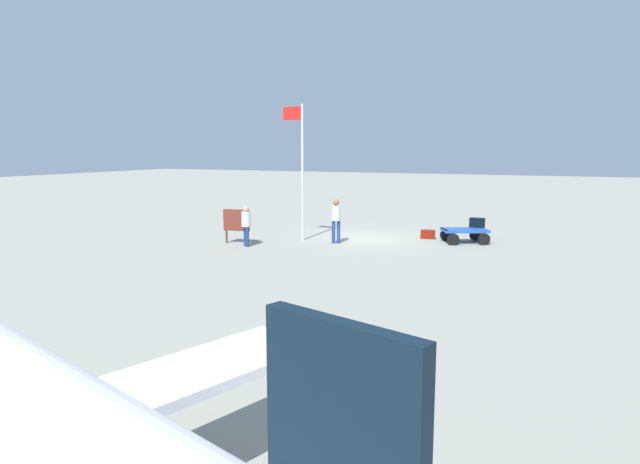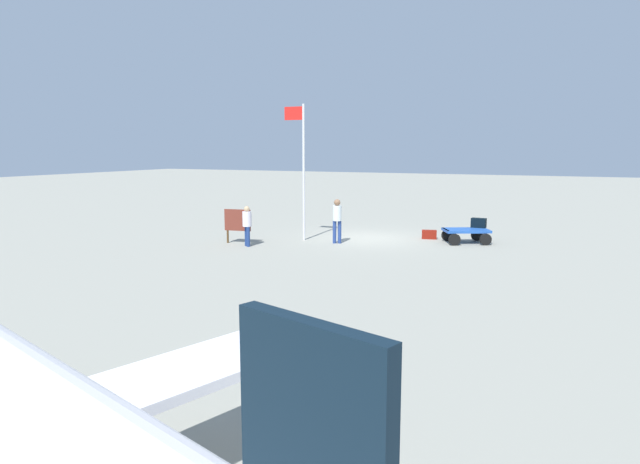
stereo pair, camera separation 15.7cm
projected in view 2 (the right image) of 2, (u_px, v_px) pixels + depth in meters
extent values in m
plane|color=gray|center=(367.00, 238.00, 23.23)|extent=(120.00, 120.00, 0.00)
cube|color=#2252AD|center=(466.00, 230.00, 22.03)|extent=(2.01, 1.70, 0.10)
cube|color=#2252AD|center=(446.00, 230.00, 21.99)|extent=(0.51, 0.91, 0.10)
cylinder|color=black|center=(454.00, 240.00, 21.51)|extent=(0.46, 0.31, 0.46)
cylinder|color=black|center=(447.00, 235.00, 22.57)|extent=(0.46, 0.31, 0.46)
cylinder|color=black|center=(486.00, 239.00, 21.56)|extent=(0.46, 0.31, 0.46)
cylinder|color=black|center=(477.00, 235.00, 22.62)|extent=(0.46, 0.31, 0.46)
cube|color=black|center=(479.00, 223.00, 22.43)|extent=(0.59, 0.35, 0.38)
cube|color=maroon|center=(429.00, 235.00, 23.10)|extent=(0.65, 0.43, 0.36)
cylinder|color=navy|center=(340.00, 232.00, 21.97)|extent=(0.14, 0.14, 0.90)
cylinder|color=navy|center=(335.00, 232.00, 21.98)|extent=(0.14, 0.14, 0.90)
cylinder|color=silver|center=(337.00, 213.00, 21.86)|extent=(0.44, 0.44, 0.60)
sphere|color=#876145|center=(337.00, 202.00, 21.80)|extent=(0.25, 0.25, 0.25)
cylinder|color=navy|center=(248.00, 237.00, 21.23)|extent=(0.14, 0.14, 0.77)
cylinder|color=navy|center=(247.00, 236.00, 21.41)|extent=(0.14, 0.14, 0.77)
cylinder|color=silver|center=(247.00, 219.00, 21.22)|extent=(0.49, 0.49, 0.57)
sphere|color=tan|center=(247.00, 209.00, 21.16)|extent=(0.21, 0.21, 0.21)
cylinder|color=white|center=(36.00, 437.00, 5.11)|extent=(7.82, 3.67, 1.32)
cube|color=white|center=(35.00, 424.00, 5.09)|extent=(2.98, 6.26, 0.12)
cube|color=black|center=(312.00, 457.00, 2.58)|extent=(0.89, 0.37, 1.30)
cylinder|color=silver|center=(304.00, 173.00, 22.45)|extent=(0.10, 0.10, 5.46)
cube|color=red|center=(293.00, 113.00, 22.28)|extent=(0.79, 0.03, 0.52)
cylinder|color=#4C3319|center=(248.00, 238.00, 21.87)|extent=(0.08, 0.08, 0.50)
cylinder|color=#4C3319|center=(228.00, 237.00, 22.11)|extent=(0.08, 0.08, 0.50)
cube|color=maroon|center=(238.00, 220.00, 21.89)|extent=(1.09, 0.22, 0.84)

